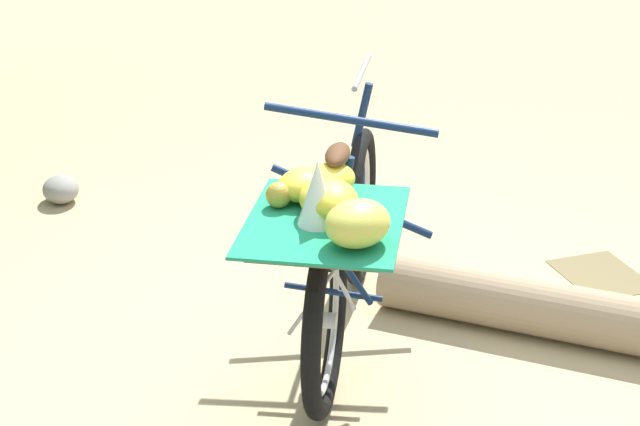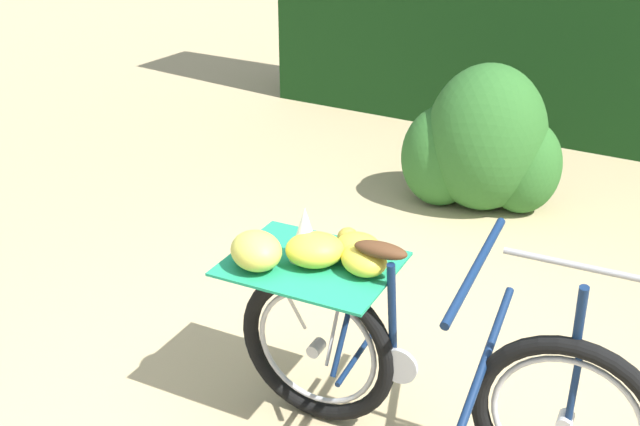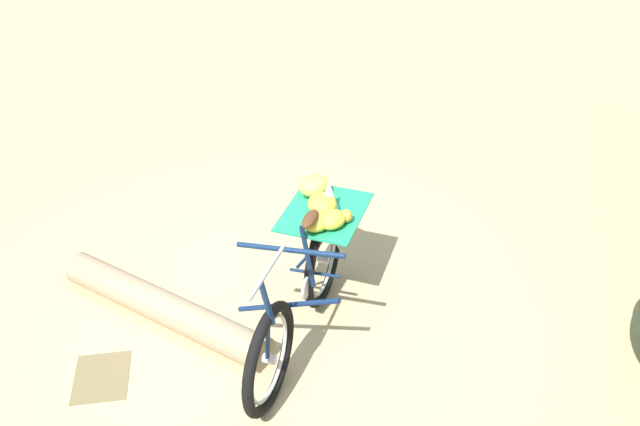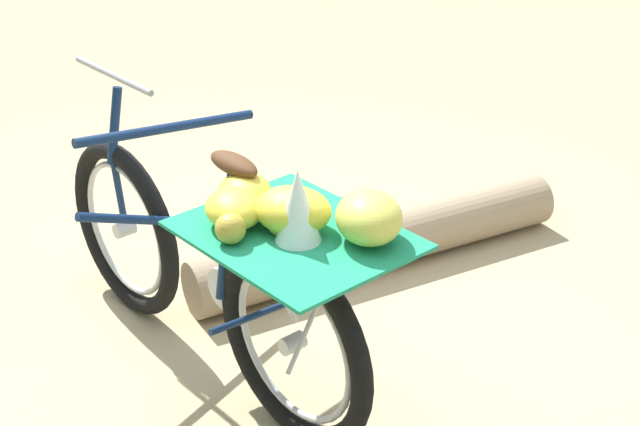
{
  "view_description": "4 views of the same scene",
  "coord_description": "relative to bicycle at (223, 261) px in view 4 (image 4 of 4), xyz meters",
  "views": [
    {
      "loc": [
        -3.25,
        1.25,
        2.18
      ],
      "look_at": [
        -0.2,
        0.24,
        0.74
      ],
      "focal_mm": 54.6,
      "sensor_mm": 36.0,
      "label": 1
    },
    {
      "loc": [
        -0.35,
        -2.48,
        2.3
      ],
      "look_at": [
        -0.3,
        0.4,
        0.94
      ],
      "focal_mm": 42.91,
      "sensor_mm": 36.0,
      "label": 2
    },
    {
      "loc": [
        3.54,
        -0.37,
        3.41
      ],
      "look_at": [
        -0.25,
        0.22,
        0.83
      ],
      "focal_mm": 37.69,
      "sensor_mm": 36.0,
      "label": 3
    },
    {
      "loc": [
        -1.29,
        2.53,
        2.11
      ],
      "look_at": [
        -0.39,
        0.19,
        0.82
      ],
      "focal_mm": 51.68,
      "sensor_mm": 36.0,
      "label": 4
    }
  ],
  "objects": [
    {
      "name": "bicycle",
      "position": [
        0.0,
        0.0,
        0.0
      ],
      "size": [
        1.72,
        1.09,
        1.03
      ],
      "rotation": [
        0.0,
        0.0,
        -0.48
      ],
      "color": "black",
      "rests_on": "ground_plane"
    },
    {
      "name": "ground_plane",
      "position": [
        -0.01,
        -0.08,
        -0.51
      ],
      "size": [
        60.0,
        60.0,
        0.0
      ],
      "primitive_type": "plane",
      "color": "tan"
    },
    {
      "name": "fallen_log",
      "position": [
        -0.26,
        -1.01,
        -0.39
      ],
      "size": [
        1.36,
        1.53,
        0.24
      ],
      "primitive_type": "cylinder",
      "rotation": [
        0.0,
        1.57,
        0.86
      ],
      "color": "#9E8466",
      "rests_on": "ground_plane"
    },
    {
      "name": "leaf_litter_patch",
      "position": [
        0.25,
        -1.42,
        -0.51
      ],
      "size": [
        0.44,
        0.36,
        0.01
      ],
      "primitive_type": "cube",
      "color": "olive",
      "rests_on": "ground_plane"
    }
  ]
}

